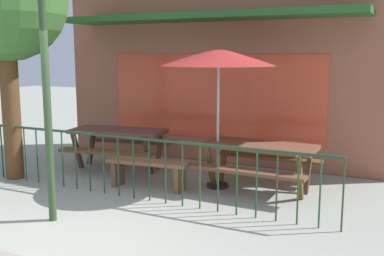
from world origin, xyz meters
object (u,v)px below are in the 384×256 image
at_px(patio_umbrella, 219,58).
at_px(street_tree, 4,1).
at_px(picnic_table_right, 259,154).
at_px(picnic_table_left, 118,138).
at_px(patio_bench, 148,168).
at_px(street_lamp, 42,11).

distance_m(patio_umbrella, street_tree, 3.77).
xyz_separation_m(patio_umbrella, street_tree, (-3.50, -1.07, 0.94)).
distance_m(picnic_table_right, street_tree, 5.00).
relative_size(picnic_table_left, picnic_table_right, 1.08).
relative_size(patio_bench, street_lamp, 0.34).
bearing_deg(patio_umbrella, street_tree, -162.98).
xyz_separation_m(patio_umbrella, street_lamp, (-1.40, -2.39, 0.59)).
height_order(picnic_table_left, street_lamp, street_lamp).
distance_m(picnic_table_left, picnic_table_right, 2.89).
bearing_deg(street_lamp, patio_bench, 77.34).
bearing_deg(street_tree, picnic_table_left, 46.78).
height_order(picnic_table_left, street_tree, street_tree).
xyz_separation_m(picnic_table_left, street_lamp, (0.81, -2.69, 2.13)).
xyz_separation_m(street_tree, street_lamp, (2.10, -1.32, -0.35)).
bearing_deg(picnic_table_left, patio_umbrella, -7.80).
bearing_deg(street_lamp, patio_umbrella, 59.66).
bearing_deg(street_lamp, picnic_table_right, 50.37).
xyz_separation_m(picnic_table_right, street_tree, (-4.17, -1.19, 2.48)).
relative_size(picnic_table_left, street_tree, 0.47).
height_order(picnic_table_right, patio_bench, picnic_table_right).
distance_m(street_tree, street_lamp, 2.50).
bearing_deg(picnic_table_right, picnic_table_left, 176.30).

